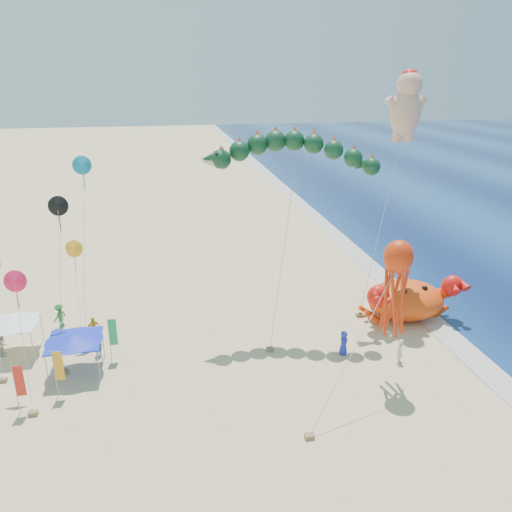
{
  "coord_description": "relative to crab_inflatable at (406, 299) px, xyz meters",
  "views": [
    {
      "loc": [
        -7.99,
        -29.05,
        18.16
      ],
      "look_at": [
        -2.0,
        2.0,
        6.5
      ],
      "focal_mm": 35.0,
      "sensor_mm": 36.0,
      "label": 1
    }
  ],
  "objects": [
    {
      "name": "canopy_blue",
      "position": [
        -24.27,
        -3.12,
        0.88
      ],
      "size": [
        3.57,
        3.57,
        2.71
      ],
      "color": "gray",
      "rests_on": "ground"
    },
    {
      "name": "ground",
      "position": [
        -10.24,
        -3.45,
        -1.57
      ],
      "size": [
        320.0,
        320.0,
        0.0
      ],
      "primitive_type": "plane",
      "color": "#D1B784",
      "rests_on": "ground"
    },
    {
      "name": "dragon_kite",
      "position": [
        -9.26,
        0.67,
        11.1
      ],
      "size": [
        12.44,
        5.39,
        14.03
      ],
      "color": "#0E341C",
      "rests_on": "ground"
    },
    {
      "name": "feather_flags",
      "position": [
        -26.19,
        -4.1,
        0.45
      ],
      "size": [
        9.73,
        5.44,
        3.2
      ],
      "color": "gray",
      "rests_on": "ground"
    },
    {
      "name": "cherub_kite",
      "position": [
        -0.22,
        2.76,
        14.41
      ],
      "size": [
        4.69,
        3.23,
        18.42
      ],
      "color": "#E6A68C",
      "rests_on": "ground"
    },
    {
      "name": "small_kites",
      "position": [
        -25.85,
        0.52,
        5.9
      ],
      "size": [
        7.42,
        11.51,
        12.86
      ],
      "color": "#F31B4F",
      "rests_on": "ground"
    },
    {
      "name": "beachgoers",
      "position": [
        -22.45,
        -1.58,
        -0.71
      ],
      "size": [
        26.79,
        11.96,
        1.83
      ],
      "color": "#236A30",
      "rests_on": "ground"
    },
    {
      "name": "canopy_white",
      "position": [
        -28.71,
        0.03,
        0.88
      ],
      "size": [
        3.41,
        3.41,
        2.71
      ],
      "color": "gray",
      "rests_on": "ground"
    },
    {
      "name": "crab_inflatable",
      "position": [
        0.0,
        0.0,
        0.0
      ],
      "size": [
        8.11,
        5.54,
        3.55
      ],
      "color": "#EB420C",
      "rests_on": "ground"
    },
    {
      "name": "foam_strip",
      "position": [
        1.76,
        -3.45,
        -1.56
      ],
      "size": [
        320.0,
        320.0,
        0.0
      ],
      "primitive_type": "plane",
      "color": "silver",
      "rests_on": "ground"
    },
    {
      "name": "octopus_kite",
      "position": [
        -5.03,
        -7.52,
        5.08
      ],
      "size": [
        7.53,
        5.5,
        9.15
      ],
      "color": "red",
      "rests_on": "ground"
    }
  ]
}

